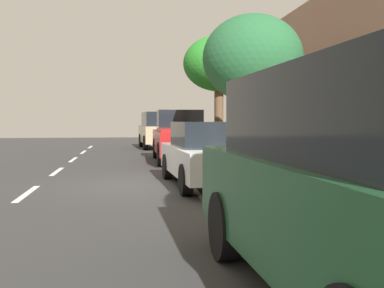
{
  "coord_description": "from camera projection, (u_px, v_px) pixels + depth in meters",
  "views": [
    {
      "loc": [
        -0.95,
        -10.97,
        1.56
      ],
      "look_at": [
        0.68,
        0.54,
        0.95
      ],
      "focal_mm": 42.79,
      "sensor_mm": 36.0,
      "label": 1
    }
  ],
  "objects": [
    {
      "name": "ground",
      "position": [
        167.0,
        184.0,
        11.07
      ],
      "size": [
        60.31,
        60.31,
        0.0
      ],
      "primitive_type": "plane",
      "color": "#333333"
    },
    {
      "name": "sidewalk",
      "position": [
        334.0,
        178.0,
        11.66
      ],
      "size": [
        4.37,
        37.69,
        0.15
      ],
      "primitive_type": "cube",
      "color": "#B0AF8B",
      "rests_on": "ground"
    },
    {
      "name": "curb_edge",
      "position": [
        248.0,
        180.0,
        11.34
      ],
      "size": [
        0.16,
        37.69,
        0.15
      ],
      "primitive_type": "cube",
      "color": "gray",
      "rests_on": "ground"
    },
    {
      "name": "lane_stripe_centre",
      "position": [
        27.0,
        193.0,
        9.7
      ],
      "size": [
        0.14,
        35.8,
        0.01
      ],
      "color": "white",
      "rests_on": "ground"
    },
    {
      "name": "lane_stripe_bike_edge",
      "position": [
        189.0,
        184.0,
        11.14
      ],
      "size": [
        0.12,
        37.69,
        0.01
      ],
      "primitive_type": "cube",
      "color": "white",
      "rests_on": "ground"
    },
    {
      "name": "parked_suv_green_second",
      "position": [
        370.0,
        185.0,
        3.78
      ],
      "size": [
        2.07,
        4.75,
        1.99
      ],
      "color": "#1E512D",
      "rests_on": "ground"
    },
    {
      "name": "parked_sedan_white_mid",
      "position": [
        209.0,
        154.0,
        10.88
      ],
      "size": [
        2.01,
        4.48,
        1.52
      ],
      "color": "white",
      "rests_on": "ground"
    },
    {
      "name": "parked_pickup_red_far",
      "position": [
        182.0,
        137.0,
        17.26
      ],
      "size": [
        2.07,
        5.32,
        1.95
      ],
      "color": "maroon",
      "rests_on": "ground"
    },
    {
      "name": "parked_suv_tan_farthest",
      "position": [
        159.0,
        130.0,
        25.22
      ],
      "size": [
        2.15,
        4.79,
        1.99
      ],
      "color": "tan",
      "rests_on": "ground"
    },
    {
      "name": "bicycle_at_curb",
      "position": [
        229.0,
        169.0,
        11.26
      ],
      "size": [
        1.61,
        0.72,
        0.73
      ],
      "color": "black",
      "rests_on": "ground"
    },
    {
      "name": "cyclist_with_backpack",
      "position": [
        243.0,
        144.0,
        10.81
      ],
      "size": [
        0.47,
        0.61,
        1.65
      ],
      "color": "#C6B284",
      "rests_on": "ground"
    },
    {
      "name": "street_tree_mid_block",
      "position": [
        252.0,
        59.0,
        14.19
      ],
      "size": [
        3.11,
        3.11,
        4.68
      ],
      "color": "#474732",
      "rests_on": "sidewalk"
    },
    {
      "name": "street_tree_far_end",
      "position": [
        219.0,
        65.0,
        19.36
      ],
      "size": [
        3.04,
        3.04,
        4.98
      ],
      "color": "brown",
      "rests_on": "sidewalk"
    }
  ]
}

